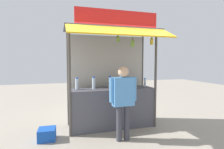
{
  "coord_description": "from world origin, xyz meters",
  "views": [
    {
      "loc": [
        -1.27,
        -4.26,
        1.67
      ],
      "look_at": [
        0.0,
        0.0,
        1.35
      ],
      "focal_mm": 28.43,
      "sensor_mm": 36.0,
      "label": 1
    }
  ],
  "objects": [
    {
      "name": "water_bottle_rear_center",
      "position": [
        0.17,
        0.07,
        1.13
      ],
      "size": [
        0.08,
        0.08,
        0.28
      ],
      "color": "silver",
      "rests_on": "stall_counter"
    },
    {
      "name": "banana_bunch_inner_right",
      "position": [
        0.38,
        -0.4,
        2.09
      ],
      "size": [
        0.11,
        0.11,
        0.32
      ],
      "color": "#332D23"
    },
    {
      "name": "magazine_stack_mid_right",
      "position": [
        0.42,
        -0.18,
        1.04
      ],
      "size": [
        0.25,
        0.33,
        0.08
      ],
      "color": "blue",
      "rests_on": "stall_counter"
    },
    {
      "name": "stall_structure",
      "position": [
        0.0,
        0.12,
        1.69
      ],
      "size": [
        2.32,
        1.49,
        2.81
      ],
      "color": "#4C4742",
      "rests_on": "ground"
    },
    {
      "name": "banana_bunch_inner_left",
      "position": [
        0.02,
        -0.4,
        2.17
      ],
      "size": [
        0.09,
        0.09,
        0.22
      ],
      "color": "#332D23"
    },
    {
      "name": "stall_counter",
      "position": [
        0.0,
        0.0,
        0.5
      ],
      "size": [
        2.12,
        0.61,
        1.0
      ],
      "primitive_type": "cube",
      "color": "#4C4C56",
      "rests_on": "ground"
    },
    {
      "name": "water_bottle_back_left",
      "position": [
        -0.87,
        0.08,
        1.13
      ],
      "size": [
        0.08,
        0.08,
        0.29
      ],
      "color": "silver",
      "rests_on": "stall_counter"
    },
    {
      "name": "banana_bunch_rightmost",
      "position": [
        0.88,
        -0.4,
        2.16
      ],
      "size": [
        0.1,
        0.1,
        0.26
      ],
      "color": "#332D23"
    },
    {
      "name": "plastic_crate",
      "position": [
        -1.55,
        -0.34,
        0.12
      ],
      "size": [
        0.37,
        0.37,
        0.25
      ],
      "primitive_type": "cube",
      "rotation": [
        0.0,
        0.0,
        -0.04
      ],
      "color": "#194CB2",
      "rests_on": "ground"
    },
    {
      "name": "vendor_person",
      "position": [
        -0.0,
        -0.82,
        0.94
      ],
      "size": [
        0.6,
        0.23,
        1.57
      ],
      "rotation": [
        0.0,
        0.0,
        0.04
      ],
      "color": "#383842",
      "rests_on": "ground"
    },
    {
      "name": "ground_plane",
      "position": [
        0.0,
        0.0,
        0.0
      ],
      "size": [
        20.0,
        20.0,
        0.0
      ],
      "primitive_type": "plane",
      "color": "#9E9384"
    },
    {
      "name": "water_bottle_right",
      "position": [
        -0.46,
        0.05,
        1.14
      ],
      "size": [
        0.09,
        0.09,
        0.31
      ],
      "color": "silver",
      "rests_on": "stall_counter"
    },
    {
      "name": "magazine_stack_front_right",
      "position": [
        0.08,
        -0.16,
        1.03
      ],
      "size": [
        0.27,
        0.32,
        0.08
      ],
      "color": "orange",
      "rests_on": "stall_counter"
    },
    {
      "name": "water_bottle_far_left",
      "position": [
        0.95,
        0.07,
        1.1
      ],
      "size": [
        0.06,
        0.06,
        0.23
      ],
      "color": "silver",
      "rests_on": "stall_counter"
    },
    {
      "name": "water_bottle_left",
      "position": [
        -0.02,
        0.1,
        1.14
      ],
      "size": [
        0.09,
        0.09,
        0.31
      ],
      "color": "silver",
      "rests_on": "stall_counter"
    }
  ]
}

